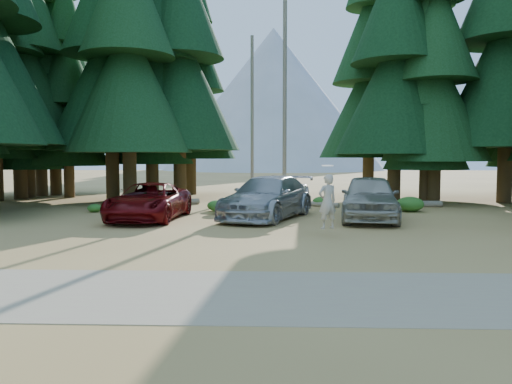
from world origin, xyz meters
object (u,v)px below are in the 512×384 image
silver_minivan_right (369,197)px  frisbee_player (327,201)px  log_mid (313,204)px  red_pickup (149,201)px  log_right (392,204)px  log_left (160,203)px  silver_minivan_center (268,197)px

silver_minivan_right → frisbee_player: bearing=-107.8°
frisbee_player → log_mid: 9.75m
red_pickup → log_right: 12.13m
silver_minivan_right → frisbee_player: frisbee_player is taller
red_pickup → silver_minivan_right: (8.71, 0.19, 0.17)m
silver_minivan_right → log_right: silver_minivan_right is taller
silver_minivan_right → log_right: 5.67m
red_pickup → silver_minivan_right: 8.72m
red_pickup → frisbee_player: size_ratio=2.64×
frisbee_player → log_left: frisbee_player is taller
log_left → log_mid: log_left is taller
log_left → log_mid: 7.76m
silver_minivan_right → frisbee_player: (-2.09, -4.14, 0.21)m
frisbee_player → log_right: frisbee_player is taller
frisbee_player → silver_minivan_right: bearing=-141.6°
silver_minivan_right → red_pickup: bearing=-169.7°
silver_minivan_right → log_right: size_ratio=1.08×
silver_minivan_center → silver_minivan_right: bearing=15.5°
log_mid → log_left: bearing=-143.5°
red_pickup → log_left: 5.66m
silver_minivan_right → frisbee_player: 4.64m
log_mid → red_pickup: bearing=-105.1°
frisbee_player → log_left: size_ratio=0.47×
silver_minivan_right → log_mid: size_ratio=1.81×
log_left → log_mid: (7.76, 0.17, -0.03)m
silver_minivan_right → log_left: bearing=159.6°
frisbee_player → log_mid: bearing=-116.6°
log_left → log_right: log_right is taller
red_pickup → log_right: red_pickup is taller
silver_minivan_center → red_pickup: bearing=-150.6°
frisbee_player → log_mid: size_ratio=0.68×
silver_minivan_center → log_mid: (2.23, 5.11, -0.73)m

